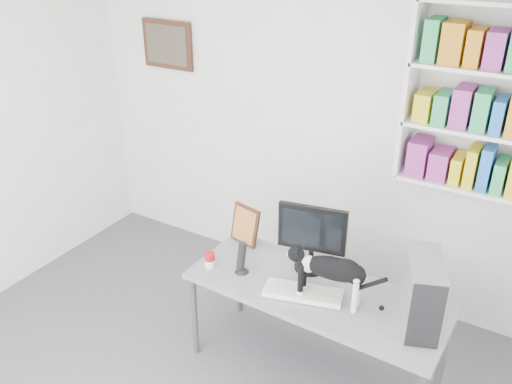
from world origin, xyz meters
TOP-DOWN VIEW (x-y plane):
  - room at (0.00, 0.00)m, footprint 4.01×4.01m
  - bookshelf at (1.40, 1.85)m, footprint 1.03×0.28m
  - wall_art at (-1.30, 1.97)m, footprint 0.52×0.04m
  - desk at (0.70, 0.90)m, footprint 1.73×0.72m
  - monitor at (0.56, 1.10)m, footprint 0.50×0.31m
  - keyboard at (0.66, 0.80)m, footprint 0.54×0.32m
  - pc_tower at (1.36, 0.92)m, footprint 0.34×0.48m
  - speaker at (0.18, 0.82)m, footprint 0.13×0.13m
  - leaning_print at (-0.01, 1.16)m, footprint 0.26×0.15m
  - soup_can at (-0.05, 0.76)m, footprint 0.07×0.07m
  - cat at (0.83, 0.83)m, footprint 0.58×0.23m

SIDE VIEW (x-z plane):
  - desk at x=0.70m, z-range 0.00..0.71m
  - keyboard at x=0.66m, z-range 0.71..0.75m
  - soup_can at x=-0.05m, z-range 0.71..0.82m
  - speaker at x=0.18m, z-range 0.71..0.95m
  - leaning_print at x=-0.01m, z-range 0.71..1.02m
  - cat at x=0.83m, z-range 0.71..1.07m
  - pc_tower at x=1.36m, z-range 0.71..1.15m
  - monitor at x=0.56m, z-range 0.71..1.21m
  - room at x=0.00m, z-range 0.00..2.70m
  - bookshelf at x=1.40m, z-range 1.23..2.47m
  - wall_art at x=-1.30m, z-range 1.69..2.11m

